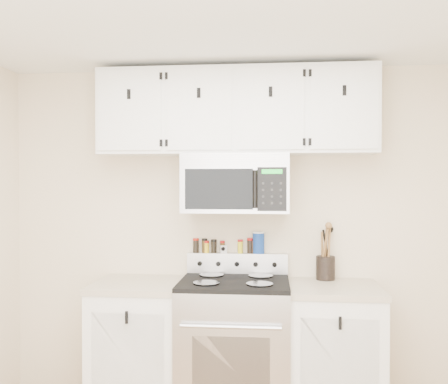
% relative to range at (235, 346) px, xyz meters
% --- Properties ---
extents(back_wall, '(3.50, 0.01, 2.50)m').
position_rel_range_xyz_m(back_wall, '(0.00, 0.32, 0.76)').
color(back_wall, beige).
rests_on(back_wall, floor).
extents(range, '(0.76, 0.65, 1.10)m').
position_rel_range_xyz_m(range, '(0.00, 0.00, 0.00)').
color(range, '#B7B7BA').
rests_on(range, floor).
extents(base_cabinet_left, '(0.64, 0.62, 0.92)m').
position_rel_range_xyz_m(base_cabinet_left, '(-0.69, 0.02, -0.03)').
color(base_cabinet_left, white).
rests_on(base_cabinet_left, floor).
extents(base_cabinet_right, '(0.64, 0.62, 0.92)m').
position_rel_range_xyz_m(base_cabinet_right, '(0.69, 0.02, -0.03)').
color(base_cabinet_right, white).
rests_on(base_cabinet_right, floor).
extents(microwave, '(0.76, 0.44, 0.42)m').
position_rel_range_xyz_m(microwave, '(0.00, 0.13, 1.14)').
color(microwave, '#9E9EA3').
rests_on(microwave, back_wall).
extents(upper_cabinets, '(2.00, 0.35, 0.62)m').
position_rel_range_xyz_m(upper_cabinets, '(-0.00, 0.15, 1.66)').
color(upper_cabinets, white).
rests_on(upper_cabinets, back_wall).
extents(utensil_crock, '(0.14, 0.14, 0.40)m').
position_rel_range_xyz_m(utensil_crock, '(0.65, 0.23, 0.53)').
color(utensil_crock, black).
rests_on(utensil_crock, base_cabinet_right).
extents(kitchen_timer, '(0.06, 0.06, 0.06)m').
position_rel_range_xyz_m(kitchen_timer, '(-0.11, 0.28, 0.64)').
color(kitchen_timer, silver).
rests_on(kitchen_timer, range).
extents(salt_canister, '(0.09, 0.09, 0.17)m').
position_rel_range_xyz_m(salt_canister, '(0.16, 0.28, 0.70)').
color(salt_canister, navy).
rests_on(salt_canister, range).
extents(spice_jar_0, '(0.05, 0.05, 0.11)m').
position_rel_range_xyz_m(spice_jar_0, '(-0.32, 0.28, 0.67)').
color(spice_jar_0, black).
rests_on(spice_jar_0, range).
extents(spice_jar_1, '(0.04, 0.04, 0.11)m').
position_rel_range_xyz_m(spice_jar_1, '(-0.25, 0.28, 0.67)').
color(spice_jar_1, '#3C2B0E').
rests_on(spice_jar_1, range).
extents(spice_jar_2, '(0.04, 0.04, 0.09)m').
position_rel_range_xyz_m(spice_jar_2, '(-0.24, 0.28, 0.66)').
color(spice_jar_2, yellow).
rests_on(spice_jar_2, range).
extents(spice_jar_3, '(0.04, 0.04, 0.10)m').
position_rel_range_xyz_m(spice_jar_3, '(-0.18, 0.28, 0.67)').
color(spice_jar_3, black).
rests_on(spice_jar_3, range).
extents(spice_jar_4, '(0.04, 0.04, 0.09)m').
position_rel_range_xyz_m(spice_jar_4, '(-0.11, 0.28, 0.66)').
color(spice_jar_4, '#432D10').
rests_on(spice_jar_4, range).
extents(spice_jar_5, '(0.04, 0.04, 0.10)m').
position_rel_range_xyz_m(spice_jar_5, '(0.02, 0.28, 0.67)').
color(spice_jar_5, yellow).
rests_on(spice_jar_5, range).
extents(spice_jar_6, '(0.05, 0.05, 0.11)m').
position_rel_range_xyz_m(spice_jar_6, '(0.10, 0.28, 0.67)').
color(spice_jar_6, black).
rests_on(spice_jar_6, range).
extents(spice_jar_7, '(0.04, 0.04, 0.11)m').
position_rel_range_xyz_m(spice_jar_7, '(0.13, 0.28, 0.67)').
color(spice_jar_7, '#462A10').
rests_on(spice_jar_7, range).
extents(spice_jar_8, '(0.04, 0.04, 0.09)m').
position_rel_range_xyz_m(spice_jar_8, '(0.18, 0.28, 0.66)').
color(spice_jar_8, gold).
rests_on(spice_jar_8, range).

